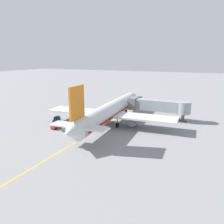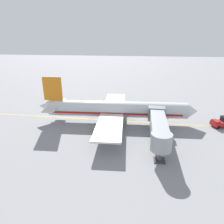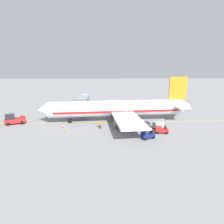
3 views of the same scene
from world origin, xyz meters
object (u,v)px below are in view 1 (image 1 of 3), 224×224
(baggage_cart_second_in_train, at_px, (74,122))
(ground_crew_wing_walker, at_px, (98,114))
(jet_bridge, at_px, (158,106))
(baggage_cart_front, at_px, (81,119))
(safety_cone_nose_right, at_px, (116,110))
(safety_cone_nose_left, at_px, (107,110))
(pushback_tractor, at_px, (140,101))
(baggage_cart_third_in_train, at_px, (66,126))
(baggage_tug_trailing, at_px, (57,125))
(parked_airliner, at_px, (111,111))
(baggage_tug_lead, at_px, (57,120))

(baggage_cart_second_in_train, distance_m, ground_crew_wing_walker, 9.31)
(jet_bridge, distance_m, baggage_cart_front, 19.36)
(safety_cone_nose_right, bearing_deg, safety_cone_nose_left, -160.33)
(pushback_tractor, distance_m, baggage_cart_third_in_train, 32.63)
(jet_bridge, bearing_deg, safety_cone_nose_right, 165.64)
(baggage_cart_second_in_train, xyz_separation_m, baggage_cart_third_in_train, (0.09, -3.01, 0.00))
(baggage_tug_trailing, relative_size, baggage_cart_third_in_train, 0.89)
(jet_bridge, relative_size, baggage_cart_third_in_train, 5.16)
(baggage_tug_trailing, height_order, baggage_cart_third_in_train, baggage_tug_trailing)
(safety_cone_nose_left, bearing_deg, baggage_tug_trailing, -97.17)
(safety_cone_nose_right, bearing_deg, parked_airliner, -71.23)
(baggage_cart_second_in_train, bearing_deg, pushback_tractor, 79.28)
(jet_bridge, bearing_deg, ground_crew_wing_walker, -160.87)
(baggage_cart_front, bearing_deg, parked_airliner, 20.16)
(baggage_cart_front, height_order, baggage_cart_second_in_train, same)
(parked_airliner, bearing_deg, safety_cone_nose_right, 108.77)
(baggage_tug_lead, relative_size, safety_cone_nose_left, 4.69)
(pushback_tractor, xyz_separation_m, baggage_cart_third_in_train, (-5.43, -32.17, -0.15))
(baggage_tug_lead, bearing_deg, baggage_cart_front, 19.95)
(pushback_tractor, bearing_deg, parked_airliner, -87.49)
(baggage_cart_second_in_train, bearing_deg, safety_cone_nose_left, 90.43)
(parked_airliner, relative_size, baggage_cart_second_in_train, 12.60)
(parked_airliner, distance_m, baggage_cart_third_in_train, 10.57)
(baggage_tug_trailing, height_order, baggage_cart_front, baggage_tug_trailing)
(baggage_cart_third_in_train, bearing_deg, baggage_tug_trailing, 176.31)
(baggage_tug_lead, distance_m, ground_crew_wing_walker, 10.82)
(pushback_tractor, distance_m, baggage_cart_front, 27.09)
(baggage_tug_lead, xyz_separation_m, baggage_cart_third_in_train, (5.55, -3.63, 0.24))
(baggage_tug_lead, relative_size, ground_crew_wing_walker, 1.64)
(jet_bridge, height_order, baggage_cart_third_in_train, jet_bridge)
(baggage_cart_third_in_train, xyz_separation_m, safety_cone_nose_right, (2.23, 20.56, -0.66))
(jet_bridge, relative_size, pushback_tractor, 3.13)
(ground_crew_wing_walker, relative_size, safety_cone_nose_right, 2.86)
(ground_crew_wing_walker, bearing_deg, pushback_tractor, 77.35)
(ground_crew_wing_walker, bearing_deg, baggage_cart_third_in_train, -94.50)
(baggage_tug_trailing, bearing_deg, ground_crew_wing_walker, 73.27)
(jet_bridge, xyz_separation_m, pushback_tractor, (-9.84, 14.95, -2.36))
(baggage_cart_front, bearing_deg, baggage_cart_second_in_train, -91.19)
(parked_airliner, xyz_separation_m, ground_crew_wing_walker, (-5.53, 4.23, -2.23))
(parked_airliner, height_order, pushback_tractor, parked_airliner)
(pushback_tractor, bearing_deg, safety_cone_nose_right, -105.41)
(parked_airliner, relative_size, baggage_tug_trailing, 14.20)
(pushback_tractor, bearing_deg, baggage_tug_lead, -111.05)
(baggage_cart_second_in_train, bearing_deg, baggage_tug_trailing, -132.29)
(safety_cone_nose_left, bearing_deg, baggage_tug_lead, -108.39)
(jet_bridge, xyz_separation_m, safety_cone_nose_right, (-13.04, 3.34, -3.17))
(baggage_cart_third_in_train, bearing_deg, jet_bridge, 48.43)
(pushback_tractor, relative_size, ground_crew_wing_walker, 2.89)
(pushback_tractor, bearing_deg, jet_bridge, -56.63)
(baggage_tug_lead, distance_m, baggage_cart_front, 5.88)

